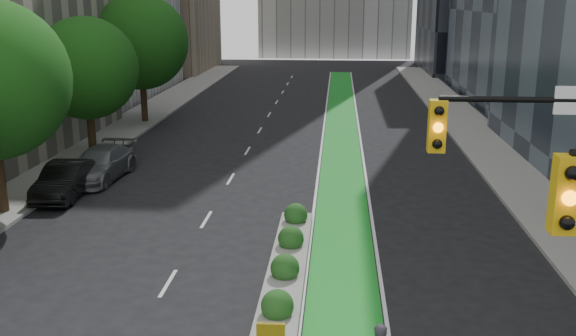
# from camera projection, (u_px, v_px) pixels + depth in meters

# --- Properties ---
(sidewalk_left) EXTENTS (3.60, 90.00, 0.15)m
(sidewalk_left) POSITION_uv_depth(u_px,v_px,m) (99.00, 143.00, 39.17)
(sidewalk_left) COLOR gray
(sidewalk_left) RESTS_ON ground
(sidewalk_right) EXTENTS (3.60, 90.00, 0.15)m
(sidewalk_right) POSITION_uv_depth(u_px,v_px,m) (493.00, 150.00, 37.39)
(sidewalk_right) COLOR gray
(sidewalk_right) RESTS_ON ground
(bike_lane_paint) EXTENTS (2.20, 70.00, 0.01)m
(bike_lane_paint) POSITION_uv_depth(u_px,v_px,m) (341.00, 132.00, 42.89)
(bike_lane_paint) COLOR #1B9526
(bike_lane_paint) RESTS_ON ground
(tree_midfar) EXTENTS (5.60, 5.60, 7.76)m
(tree_midfar) POSITION_uv_depth(u_px,v_px,m) (86.00, 68.00, 34.96)
(tree_midfar) COLOR black
(tree_midfar) RESTS_ON ground
(tree_far) EXTENTS (6.60, 6.60, 9.00)m
(tree_far) POSITION_uv_depth(u_px,v_px,m) (141.00, 42.00, 44.40)
(tree_far) COLOR black
(tree_far) RESTS_ON ground
(median_planter) EXTENTS (1.20, 10.26, 1.10)m
(median_planter) POSITION_uv_depth(u_px,v_px,m) (288.00, 263.00, 20.82)
(median_planter) COLOR gray
(median_planter) RESTS_ON ground
(parked_car_left_mid) EXTENTS (1.90, 4.79, 1.55)m
(parked_car_left_mid) POSITION_uv_depth(u_px,v_px,m) (65.00, 180.00, 28.77)
(parked_car_left_mid) COLOR black
(parked_car_left_mid) RESTS_ON ground
(parked_car_left_far) EXTENTS (2.53, 5.50, 1.56)m
(parked_car_left_far) POSITION_uv_depth(u_px,v_px,m) (100.00, 164.00, 31.54)
(parked_car_left_far) COLOR #5C5F62
(parked_car_left_far) RESTS_ON ground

